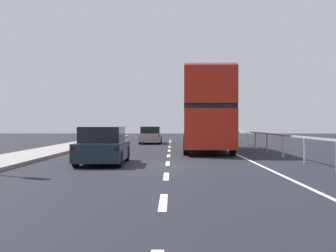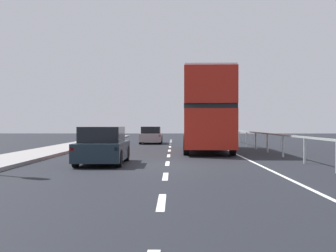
% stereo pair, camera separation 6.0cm
% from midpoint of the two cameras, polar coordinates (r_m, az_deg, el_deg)
% --- Properties ---
extents(ground_plane, '(75.31, 120.00, 0.10)m').
position_cam_midpoint_polar(ground_plane, '(17.59, 0.01, -5.02)').
color(ground_plane, black).
extents(lane_paint_markings, '(3.65, 46.00, 0.01)m').
position_cam_midpoint_polar(lane_paint_markings, '(25.86, 5.16, -3.23)').
color(lane_paint_markings, silver).
rests_on(lane_paint_markings, ground).
extents(bridge_side_railing, '(0.10, 42.00, 1.08)m').
position_cam_midpoint_polar(bridge_side_railing, '(27.03, 11.81, -1.23)').
color(bridge_side_railing, '#A9B6B5').
rests_on(bridge_side_railing, ground).
extents(double_decker_bus_red, '(2.85, 10.51, 4.44)m').
position_cam_midpoint_polar(double_decker_bus_red, '(26.27, 4.93, 2.00)').
color(double_decker_bus_red, '#AC2014').
rests_on(double_decker_bus_red, ground).
extents(hatchback_car_near, '(1.80, 4.15, 1.46)m').
position_cam_midpoint_polar(hatchback_car_near, '(17.70, -8.17, -2.57)').
color(hatchback_car_near, '#192730').
rests_on(hatchback_car_near, ground).
extents(sedan_car_ahead, '(1.75, 4.29, 1.38)m').
position_cam_midpoint_polar(sedan_car_ahead, '(36.41, -2.10, -1.20)').
color(sedan_car_ahead, gray).
rests_on(sedan_car_ahead, ground).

